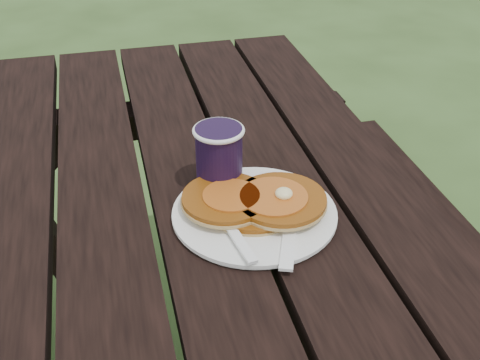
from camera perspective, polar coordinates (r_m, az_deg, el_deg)
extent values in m
cube|color=black|center=(0.86, -1.82, -10.02)|extent=(0.75, 1.80, 0.04)
cylinder|color=white|center=(0.95, 1.38, -3.24)|extent=(0.28, 0.28, 0.01)
cylinder|color=#87460F|center=(0.95, 1.20, -2.47)|extent=(0.14, 0.14, 0.01)
cylinder|color=#87460F|center=(0.94, -1.38, -1.77)|extent=(0.14, 0.14, 0.01)
cylinder|color=#87460F|center=(0.94, 3.88, -1.89)|extent=(0.14, 0.14, 0.01)
cylinder|color=#9B4A16|center=(0.94, 3.23, -1.52)|extent=(0.11, 0.11, 0.00)
ellipsoid|color=#F4E59E|center=(0.93, 4.18, -1.29)|extent=(0.03, 0.03, 0.02)
cube|color=white|center=(0.91, 4.78, -4.76)|extent=(0.09, 0.17, 0.00)
cylinder|color=black|center=(0.99, -1.99, 2.06)|extent=(0.08, 0.08, 0.11)
torus|color=white|center=(0.96, -2.05, 4.71)|extent=(0.08, 0.08, 0.01)
cylinder|color=black|center=(0.96, -2.04, 4.61)|extent=(0.07, 0.07, 0.01)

